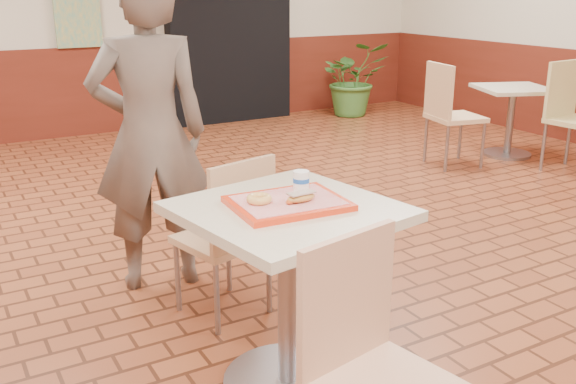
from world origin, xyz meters
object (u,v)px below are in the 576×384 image
serving_tray (288,203)px  second_table (512,110)px  paper_cup (301,181)px  customer (150,134)px  chair_second_front (572,111)px  long_john_donut (301,197)px  main_table (288,268)px  ring_donut (259,199)px  potted_plant (353,79)px  chair_second_left (449,109)px  chair_main_back (230,230)px  chair_main_front (371,360)px

serving_tray → second_table: 4.57m
paper_cup → second_table: size_ratio=0.12×
serving_tray → customer: bearing=96.8°
chair_second_front → long_john_donut: bearing=-161.7°
main_table → chair_second_front: (3.96, 1.67, 0.01)m
main_table → long_john_donut: (0.03, -0.05, 0.32)m
serving_tray → ring_donut: (-0.12, 0.03, 0.03)m
second_table → long_john_donut: bearing=-148.6°
paper_cup → chair_second_front: (3.86, 1.59, -0.34)m
paper_cup → potted_plant: bearing=52.5°
serving_tray → long_john_donut: 0.06m
paper_cup → customer: bearing=102.1°
long_john_donut → second_table: (3.89, 2.37, -0.40)m
main_table → long_john_donut: long_john_donut is taller
serving_tray → long_john_donut: long_john_donut is taller
customer → second_table: (4.07, 1.06, -0.42)m
potted_plant → chair_second_left: bearing=-105.1°
long_john_donut → chair_second_left: bearing=38.0°
serving_tray → chair_second_left: (3.09, 2.35, -0.29)m
customer → chair_second_front: bearing=-162.8°
chair_main_back → potted_plant: potted_plant is taller
serving_tray → long_john_donut: bearing=-57.4°
main_table → paper_cup: paper_cup is taller
chair_main_front → long_john_donut: size_ratio=6.71×
main_table → customer: customer is taller
second_table → paper_cup: bearing=-149.5°
chair_main_back → potted_plant: size_ratio=0.90×
main_table → serving_tray: (0.00, 0.00, 0.28)m
chair_main_front → paper_cup: 0.85m
chair_main_back → serving_tray: size_ratio=1.95×
customer → paper_cup: bearing=113.7°
serving_tray → ring_donut: bearing=167.3°
main_table → chair_main_front: 0.66m
serving_tray → chair_second_front: chair_second_front is taller
main_table → chair_main_front: (-0.07, -0.66, -0.05)m
chair_main_front → long_john_donut: (0.10, 0.61, 0.36)m
ring_donut → chair_second_left: chair_second_left is taller
main_table → serving_tray: 0.28m
paper_cup → potted_plant: (3.67, 4.78, -0.41)m
chair_main_front → long_john_donut: chair_main_front is taller
ring_donut → long_john_donut: (0.15, -0.07, 0.00)m
long_john_donut → paper_cup: bearing=58.2°
main_table → ring_donut: ring_donut is taller
paper_cup → second_table: paper_cup is taller
long_john_donut → serving_tray: bearing=122.6°
chair_main_back → long_john_donut: long_john_donut is taller
ring_donut → second_table: (4.04, 2.30, -0.40)m
paper_cup → long_john_donut: bearing=-121.8°
main_table → serving_tray: size_ratio=1.86×
customer → chair_second_front: (4.11, 0.40, -0.33)m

